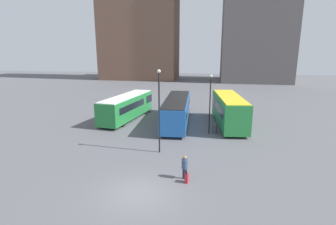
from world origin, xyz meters
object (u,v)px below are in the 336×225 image
(suitcase, at_px, (187,178))
(lamp_post_1, at_px, (210,100))
(bus_2, at_px, (229,110))
(traveler, at_px, (185,165))
(lamp_post_0, at_px, (159,106))
(bus_0, at_px, (127,106))
(trash_bin, at_px, (215,129))
(bus_1, at_px, (177,110))

(suitcase, height_order, lamp_post_1, lamp_post_1)
(bus_2, distance_m, traveler, 13.60)
(bus_2, xyz_separation_m, lamp_post_1, (-2.05, -3.43, 1.67))
(bus_2, relative_size, lamp_post_0, 1.45)
(suitcase, bearing_deg, bus_0, 39.15)
(suitcase, distance_m, trash_bin, 10.67)
(suitcase, relative_size, lamp_post_1, 0.15)
(traveler, distance_m, lamp_post_0, 5.65)
(bus_0, bearing_deg, lamp_post_1, -104.91)
(traveler, xyz_separation_m, suitcase, (0.18, -0.48, -0.64))
(trash_bin, bearing_deg, traveler, -100.82)
(bus_0, xyz_separation_m, trash_bin, (10.36, -3.88, -1.11))
(lamp_post_0, bearing_deg, bus_2, 56.66)
(bus_0, distance_m, bus_2, 11.88)
(bus_0, bearing_deg, bus_1, -89.52)
(lamp_post_1, bearing_deg, lamp_post_0, -124.74)
(bus_0, distance_m, lamp_post_0, 11.69)
(traveler, height_order, lamp_post_0, lamp_post_0)
(suitcase, bearing_deg, lamp_post_0, 38.44)
(bus_1, bearing_deg, bus_2, -92.74)
(bus_2, xyz_separation_m, lamp_post_0, (-5.92, -9.00, 2.10))
(trash_bin, bearing_deg, bus_2, 64.09)
(bus_2, distance_m, lamp_post_0, 10.97)
(bus_1, xyz_separation_m, traveler, (2.33, -13.08, -0.61))
(bus_1, height_order, lamp_post_1, lamp_post_1)
(traveler, distance_m, suitcase, 0.83)
(lamp_post_1, xyz_separation_m, trash_bin, (0.56, 0.34, -3.00))
(bus_1, relative_size, trash_bin, 13.78)
(lamp_post_1, bearing_deg, trash_bin, 31.42)
(lamp_post_0, height_order, trash_bin, lamp_post_0)
(suitcase, distance_m, lamp_post_1, 10.73)
(bus_2, relative_size, suitcase, 11.43)
(traveler, bearing_deg, suitcase, -151.06)
(suitcase, height_order, lamp_post_0, lamp_post_0)
(bus_2, relative_size, traveler, 6.11)
(lamp_post_1, bearing_deg, traveler, -98.00)
(traveler, bearing_deg, bus_2, -6.32)
(lamp_post_1, height_order, trash_bin, lamp_post_1)
(traveler, relative_size, lamp_post_0, 0.24)
(bus_1, relative_size, traveler, 7.37)
(bus_1, relative_size, lamp_post_1, 2.00)
(bus_1, bearing_deg, lamp_post_0, 175.66)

